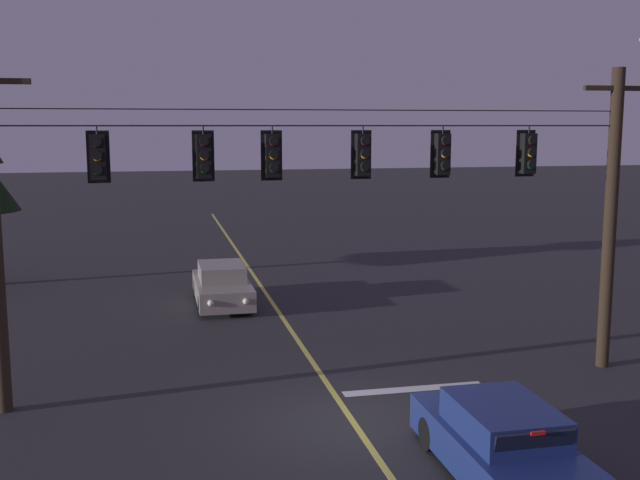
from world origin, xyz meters
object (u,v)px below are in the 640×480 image
(traffic_light_centre, at_px, (273,155))
(traffic_light_right_inner, at_px, (363,155))
(traffic_light_left_inner, at_px, (204,156))
(traffic_light_leftmost, at_px, (98,157))
(car_waiting_near_lane, at_px, (501,443))
(traffic_light_rightmost, at_px, (443,154))
(car_oncoming_lead, at_px, (222,286))
(traffic_light_far_right, at_px, (529,153))

(traffic_light_centre, distance_m, traffic_light_right_inner, 2.08)
(traffic_light_left_inner, relative_size, traffic_light_centre, 1.00)
(traffic_light_leftmost, relative_size, traffic_light_left_inner, 1.00)
(traffic_light_leftmost, distance_m, car_waiting_near_lane, 9.88)
(traffic_light_left_inner, height_order, traffic_light_rightmost, same)
(traffic_light_leftmost, bearing_deg, traffic_light_right_inner, 0.00)
(traffic_light_right_inner, distance_m, car_oncoming_lead, 10.46)
(traffic_light_right_inner, relative_size, car_oncoming_lead, 0.28)
(car_waiting_near_lane, xyz_separation_m, car_oncoming_lead, (-3.56, 14.15, -0.00))
(traffic_light_leftmost, height_order, car_waiting_near_lane, traffic_light_leftmost)
(traffic_light_far_right, bearing_deg, car_oncoming_lead, 126.43)
(traffic_light_left_inner, bearing_deg, traffic_light_right_inner, 0.00)
(traffic_light_leftmost, distance_m, traffic_light_far_right, 9.93)
(traffic_light_leftmost, relative_size, traffic_light_right_inner, 1.00)
(car_oncoming_lead, bearing_deg, traffic_light_left_inner, -97.05)
(traffic_light_centre, xyz_separation_m, car_oncoming_lead, (-0.41, 8.95, -4.81))
(traffic_light_leftmost, relative_size, car_waiting_near_lane, 0.28)
(traffic_light_right_inner, distance_m, traffic_light_rightmost, 1.93)
(traffic_light_right_inner, xyz_separation_m, car_waiting_near_lane, (1.07, -5.20, -4.80))
(traffic_light_leftmost, relative_size, traffic_light_centre, 1.00)
(traffic_light_centre, relative_size, traffic_light_far_right, 1.00)
(traffic_light_right_inner, relative_size, traffic_light_rightmost, 1.00)
(car_waiting_near_lane, bearing_deg, traffic_light_far_right, 59.70)
(traffic_light_right_inner, height_order, traffic_light_rightmost, same)
(traffic_light_rightmost, xyz_separation_m, car_waiting_near_lane, (-0.86, -5.20, -4.80))
(traffic_light_left_inner, xyz_separation_m, traffic_light_rightmost, (5.53, 0.00, 0.00))
(traffic_light_left_inner, height_order, traffic_light_right_inner, same)
(traffic_light_left_inner, distance_m, car_waiting_near_lane, 8.48)
(traffic_light_right_inner, height_order, traffic_light_far_right, same)
(traffic_light_right_inner, bearing_deg, traffic_light_far_right, 0.00)
(traffic_light_leftmost, xyz_separation_m, traffic_light_left_inner, (2.22, 0.00, 0.00))
(traffic_light_far_right, bearing_deg, traffic_light_rightmost, 180.00)
(traffic_light_centre, relative_size, car_oncoming_lead, 0.28)
(traffic_light_leftmost, bearing_deg, car_waiting_near_lane, -37.06)
(car_oncoming_lead, bearing_deg, car_waiting_near_lane, -75.87)
(car_waiting_near_lane, distance_m, car_oncoming_lead, 14.59)
(car_waiting_near_lane, bearing_deg, traffic_light_right_inner, 101.63)
(traffic_light_far_right, relative_size, car_oncoming_lead, 0.28)
(traffic_light_right_inner, relative_size, traffic_light_far_right, 1.00)
(traffic_light_left_inner, relative_size, car_oncoming_lead, 0.28)
(car_oncoming_lead, bearing_deg, traffic_light_centre, -87.38)
(traffic_light_left_inner, distance_m, traffic_light_rightmost, 5.53)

